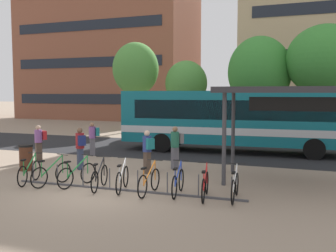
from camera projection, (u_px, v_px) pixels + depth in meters
The scene contains 25 objects.
ground at pixel (101, 192), 12.11m from camera, with size 200.00×200.00×0.00m, color gray.
bus_lane_asphalt at pixel (192, 150), 21.08m from camera, with size 80.00×7.20×0.01m, color #232326.
city_bus at pixel (239, 118), 20.05m from camera, with size 12.13×3.15×3.20m.
bike_rack at pixel (124, 188), 12.26m from camera, with size 7.83×0.30×0.70m.
parked_bicycle_green_0 at pixel (29, 172), 13.25m from camera, with size 0.62×1.68×0.99m.
parked_bicycle_green_1 at pixel (52, 174), 12.97m from camera, with size 0.55×1.70×0.99m.
parked_bicycle_green_2 at pixel (77, 175), 12.85m from camera, with size 0.57×1.69×0.99m.
parked_bicycle_black_3 at pixel (100, 177), 12.45m from camera, with size 0.58×1.69×0.99m.
parked_bicycle_white_4 at pixel (122, 179), 12.25m from camera, with size 0.61×1.68×0.99m.
parked_bicycle_orange_5 at pixel (149, 182), 11.83m from camera, with size 0.52×1.72×0.99m.
parked_bicycle_blue_6 at pixel (178, 182), 11.75m from camera, with size 0.52×1.72×0.99m.
parked_bicycle_red_7 at pixel (205, 186), 11.33m from camera, with size 0.52×1.71×0.99m.
parked_bicycle_white_8 at pixel (235, 187), 11.20m from camera, with size 0.52×1.72×0.99m.
transit_shelter at pixel (295, 93), 13.21m from camera, with size 5.50×3.49×3.30m.
commuter_teal_pack_0 at pixel (93, 136), 19.11m from camera, with size 0.61×0.54×1.66m.
commuter_teal_pack_1 at pixel (148, 149), 14.77m from camera, with size 0.60×0.56×1.67m.
commuter_red_pack_2 at pixel (39, 140), 17.80m from camera, with size 0.54×0.60×1.62m.
commuter_navy_pack_3 at pixel (80, 146), 15.59m from camera, with size 0.60×0.57×1.70m.
commuter_grey_pack_4 at pixel (176, 144), 15.71m from camera, with size 0.55×0.60×1.75m.
trash_bin at pixel (26, 157), 15.51m from camera, with size 0.55×0.55×1.03m.
street_tree_0 at pixel (325, 60), 25.19m from camera, with size 5.05×5.05×7.54m.
street_tree_1 at pixel (136, 69), 31.10m from camera, with size 3.70×3.70×7.14m.
street_tree_2 at pixel (186, 83), 30.16m from camera, with size 3.26×3.26×5.60m.
street_tree_3 at pixel (259, 72), 27.07m from camera, with size 4.39×4.39×7.04m.
building_left_wing at pixel (109, 36), 47.34m from camera, with size 20.51×10.29×20.18m.
Camera 1 is at (6.14, -10.39, 3.10)m, focal length 41.45 mm.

